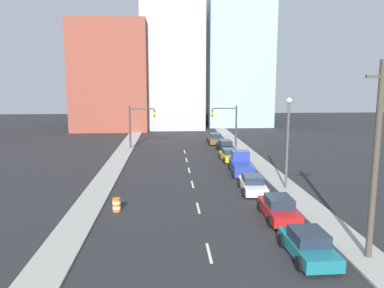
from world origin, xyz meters
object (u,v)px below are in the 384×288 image
at_px(sedan_yellow, 229,155).
at_px(utility_pole_right_near, 376,161).
at_px(sedan_black, 225,146).
at_px(street_lamp, 288,137).
at_px(sedan_red, 279,208).
at_px(traffic_signal_left, 137,121).
at_px(traffic_signal_right, 229,121).
at_px(sedan_white, 253,184).
at_px(sedan_brown, 215,139).
at_px(traffic_barrel, 117,205).
at_px(sedan_teal, 308,245).
at_px(pickup_truck_blue, 241,164).

bearing_deg(sedan_yellow, utility_pole_right_near, -85.66).
xyz_separation_m(utility_pole_right_near, sedan_black, (-2.64, 30.95, -4.45)).
xyz_separation_m(street_lamp, sedan_red, (-2.59, -6.70, -3.82)).
xyz_separation_m(traffic_signal_left, utility_pole_right_near, (14.32, -33.69, 1.35)).
xyz_separation_m(traffic_signal_right, sedan_white, (-1.44, -21.41, -3.13)).
bearing_deg(street_lamp, sedan_brown, 96.75).
bearing_deg(traffic_barrel, sedan_white, 21.52).
xyz_separation_m(sedan_teal, sedan_yellow, (-0.07, 24.57, -0.04)).
bearing_deg(street_lamp, utility_pole_right_near, -88.77).
height_order(traffic_barrel, sedan_teal, sedan_teal).
bearing_deg(sedan_white, sedan_yellow, 92.70).
height_order(street_lamp, sedan_yellow, street_lamp).
bearing_deg(sedan_yellow, traffic_barrel, -125.15).
relative_size(traffic_signal_left, sedan_brown, 1.24).
height_order(sedan_white, pickup_truck_blue, pickup_truck_blue).
distance_m(sedan_teal, sedan_black, 30.58).
relative_size(sedan_red, pickup_truck_blue, 0.88).
relative_size(sedan_red, sedan_black, 0.96).
relative_size(traffic_signal_left, pickup_truck_blue, 1.10).
relative_size(pickup_truck_blue, sedan_yellow, 1.20).
bearing_deg(traffic_signal_right, sedan_teal, -92.13).
relative_size(traffic_barrel, sedan_yellow, 0.21).
xyz_separation_m(traffic_signal_left, sedan_black, (11.68, -2.73, -3.09)).
height_order(traffic_signal_right, utility_pole_right_near, utility_pole_right_near).
bearing_deg(sedan_yellow, sedan_teal, -92.52).
bearing_deg(sedan_black, sedan_brown, 92.62).
bearing_deg(sedan_yellow, sedan_red, -92.07).
distance_m(sedan_teal, sedan_yellow, 24.57).
distance_m(traffic_signal_left, sedan_white, 24.33).
xyz_separation_m(traffic_signal_left, sedan_yellow, (11.25, -8.73, -3.14)).
distance_m(traffic_signal_left, sedan_red, 30.10).
distance_m(utility_pole_right_near, sedan_teal, 5.38).
distance_m(sedan_white, sedan_black, 18.69).
height_order(sedan_white, sedan_yellow, sedan_yellow).
bearing_deg(sedan_red, sedan_yellow, 91.84).
xyz_separation_m(traffic_signal_right, sedan_teal, (-1.24, -33.31, -3.10)).
bearing_deg(sedan_yellow, traffic_signal_left, 139.49).
bearing_deg(pickup_truck_blue, street_lamp, -63.45).
distance_m(traffic_signal_right, sedan_yellow, 9.37).
bearing_deg(traffic_barrel, traffic_signal_right, 64.82).
xyz_separation_m(traffic_signal_left, sedan_brown, (11.12, 3.77, -3.07)).
height_order(sedan_teal, sedan_yellow, sedan_teal).
xyz_separation_m(utility_pole_right_near, sedan_red, (-2.87, 6.02, -4.43)).
height_order(traffic_signal_left, sedan_yellow, traffic_signal_left).
distance_m(sedan_white, sedan_yellow, 12.68).
relative_size(traffic_signal_right, sedan_yellow, 1.32).
height_order(pickup_truck_blue, sedan_black, pickup_truck_blue).
height_order(traffic_signal_left, sedan_black, traffic_signal_left).
xyz_separation_m(traffic_barrel, street_lamp, (13.52, 4.62, 4.03)).
height_order(utility_pole_right_near, sedan_brown, utility_pole_right_near).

